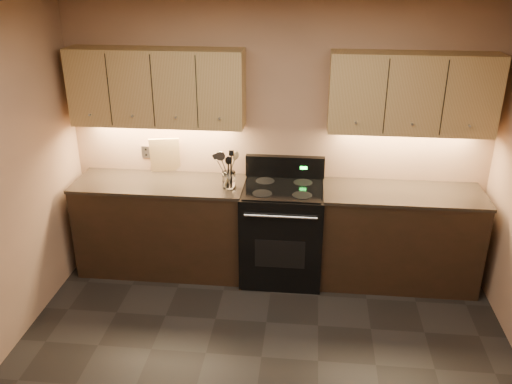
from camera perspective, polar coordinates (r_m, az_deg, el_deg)
ceiling at (r=2.96m, az=-0.08°, el=17.82°), size 4.00×4.00×0.00m
wall_back at (r=5.19m, az=2.28°, el=5.63°), size 4.00×0.04×2.60m
counter_left at (r=5.42m, az=-9.80°, el=-3.49°), size 1.62×0.62×0.93m
counter_right at (r=5.30m, az=14.77°, el=-4.59°), size 1.46×0.62×0.93m
stove at (r=5.21m, az=2.77°, el=-4.11°), size 0.76×0.68×1.14m
upper_cab_left at (r=5.10m, az=-10.39°, el=10.77°), size 1.60×0.30×0.70m
upper_cab_right at (r=4.98m, az=16.13°, el=9.93°), size 1.44×0.30×0.70m
outlet_plate at (r=5.48m, az=-11.49°, el=4.14°), size 0.08×0.01×0.12m
utensil_crock at (r=5.00m, az=-2.87°, el=1.24°), size 0.13×0.13×0.15m
cutting_board at (r=5.39m, az=-9.56°, el=3.85°), size 0.30×0.15×0.36m
wooden_spoon at (r=4.95m, az=-3.27°, el=2.41°), size 0.16×0.11×0.34m
black_spoon at (r=4.99m, az=-2.97°, el=2.41°), size 0.08×0.14×0.31m
black_turner at (r=4.93m, az=-2.73°, el=2.46°), size 0.10×0.13×0.36m
steel_spatula at (r=4.96m, az=-2.68°, el=2.59°), size 0.24×0.13×0.37m
steel_skimmer at (r=4.95m, az=-2.66°, el=2.43°), size 0.18×0.12×0.35m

